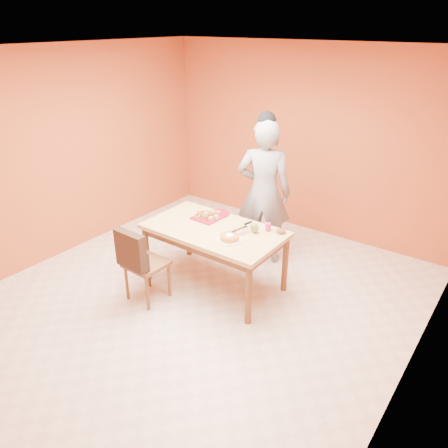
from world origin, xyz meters
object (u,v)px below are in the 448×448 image
Objects in this scene: dining_table at (214,236)px; person at (264,193)px; pastry_platter at (208,218)px; magenta_glass at (268,227)px; sponge_cake at (230,237)px; red_dinner_plate at (218,214)px; dining_chair at (145,262)px; checker_tin at (281,232)px; egg_ornament at (255,228)px.

dining_table is 0.85× the size of person.
magenta_glass is (0.77, 0.14, 0.04)m from pastry_platter.
pastry_platter is 1.47× the size of sponge_cake.
person reaches higher than red_dinner_plate.
dining_chair is at bearing -103.22° from red_dinner_plate.
red_dinner_plate is 2.71× the size of checker_tin.
egg_ornament is at bearing 0.15° from pastry_platter.
dining_chair is at bearing -156.18° from egg_ornament.
egg_ornament is (0.67, 0.00, 0.05)m from pastry_platter.
red_dinner_plate is at bearing 78.40° from dining_chair.
egg_ornament reaches higher than pastry_platter.
checker_tin is at bearing 53.20° from sponge_cake.
checker_tin is at bearing 27.24° from dining_table.
pastry_platter is at bearing 41.58° from person.
sponge_cake is 1.67× the size of egg_ornament.
sponge_cake is 0.61m from checker_tin.
dining_chair is at bearing -122.83° from dining_table.
dining_chair is 0.94m from pastry_platter.
dining_chair is 3.24× the size of red_dinner_plate.
checker_tin is (1.13, 1.04, 0.30)m from dining_chair.
magenta_glass is 0.88× the size of checker_tin.
magenta_glass is (0.98, 1.01, 0.33)m from dining_chair.
sponge_cake is 0.50m from magenta_glass.
egg_ornament is at bearing 22.20° from dining_table.
person is at bearing 82.71° from dining_table.
person reaches higher than dining_table.
checker_tin reaches higher than pastry_platter.
red_dinner_plate is at bearing 79.49° from pastry_platter.
sponge_cake is at bearing -29.69° from pastry_platter.
pastry_platter is (0.21, 0.87, 0.29)m from dining_chair.
dining_table is 0.85m from dining_chair.
red_dinner_plate is 0.88m from checker_tin.
sponge_cake is at bearing -115.61° from magenta_glass.
person is 0.80m from checker_tin.
sponge_cake is 2.30× the size of magenta_glass.
red_dinner_plate reaches higher than dining_table.
checker_tin is at bearing 10.77° from pastry_platter.
person reaches higher than dining_chair.
egg_ornament is at bearing 91.65° from person.
sponge_cake reaches higher than checker_tin.
person is at bearing 93.31° from egg_ornament.
dining_table is 5.15× the size of pastry_platter.
dining_table is 0.63m from magenta_glass.
magenta_glass is (0.73, -0.04, 0.04)m from red_dinner_plate.
egg_ornament is at bearing 69.13° from sponge_cake.
dining_chair is 1.29m from egg_ornament.
sponge_cake is at bearing 78.53° from person.
dining_chair is 1.75m from person.
pastry_platter is 0.78m from magenta_glass.
person is 0.73m from magenta_glass.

